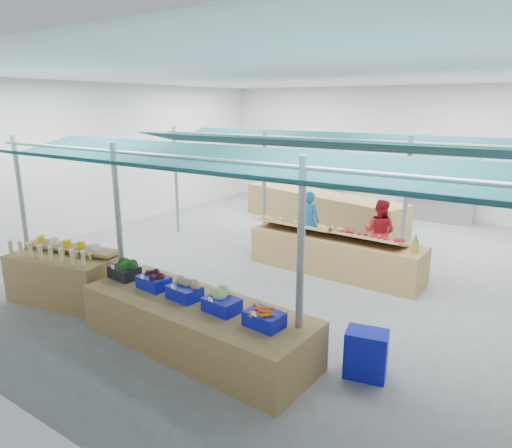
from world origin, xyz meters
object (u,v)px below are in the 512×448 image
object	(u,v)px
bottle_shelf	(64,276)
vendor_right	(379,232)
vendor_left	(309,221)
fruit_counter	(334,255)
veg_counter	(196,325)
crate_stack	(366,354)

from	to	relation	value
bottle_shelf	vendor_right	world-z (taller)	vendor_right
vendor_left	vendor_right	world-z (taller)	same
bottle_shelf	fruit_counter	world-z (taller)	bottle_shelf
fruit_counter	vendor_right	bearing A→B (deg)	63.00
veg_counter	vendor_right	xyz separation A→B (m)	(0.98, 5.20, 0.40)
crate_stack	vendor_right	size ratio (longest dim) A/B	0.43
vendor_right	bottle_shelf	bearing A→B (deg)	53.41
veg_counter	fruit_counter	xyz separation A→B (m)	(0.38, 4.10, 0.04)
veg_counter	fruit_counter	size ratio (longest dim) A/B	1.00
vendor_left	veg_counter	bearing A→B (deg)	100.60
fruit_counter	vendor_right	size ratio (longest dim) A/B	2.50
fruit_counter	crate_stack	size ratio (longest dim) A/B	5.79
crate_stack	veg_counter	bearing A→B (deg)	-163.48
bottle_shelf	veg_counter	xyz separation A→B (m)	(3.18, 0.08, -0.11)
bottle_shelf	veg_counter	bearing A→B (deg)	-10.08
bottle_shelf	fruit_counter	xyz separation A→B (m)	(3.56, 4.18, -0.07)
veg_counter	crate_stack	world-z (taller)	veg_counter
crate_stack	vendor_left	size ratio (longest dim) A/B	0.43
crate_stack	bottle_shelf	bearing A→B (deg)	-171.89
fruit_counter	vendor_left	xyz separation A→B (m)	(-1.20, 1.10, 0.36)
vendor_left	fruit_counter	bearing A→B (deg)	139.10
fruit_counter	vendor_left	world-z (taller)	vendor_left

